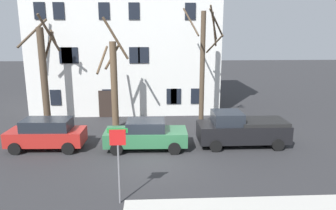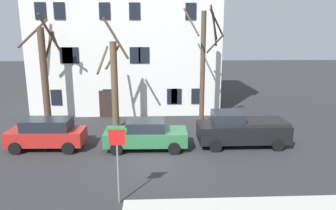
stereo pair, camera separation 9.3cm
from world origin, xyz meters
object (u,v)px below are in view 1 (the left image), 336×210
object	(u,v)px
pickup_truck_black	(242,129)
car_red_wagon	(47,134)
bicycle_leaning	(51,125)
tree_bare_far	(203,63)
tree_bare_mid	(114,81)
car_green_sedan	(146,134)
building_main	(128,40)
tree_bare_near	(44,71)
street_sign_pole	(118,152)

from	to	relation	value
pickup_truck_black	car_red_wagon	bearing A→B (deg)	-179.72
car_red_wagon	bicycle_leaning	xyz separation A→B (m)	(-0.90, 3.56, -0.54)
tree_bare_far	tree_bare_mid	bearing A→B (deg)	-176.87
tree_bare_far	car_red_wagon	size ratio (longest dim) A/B	1.92
car_green_sedan	building_main	bearing A→B (deg)	98.68
tree_bare_near	car_red_wagon	xyz separation A→B (m)	(1.55, -5.03, -2.92)
car_red_wagon	tree_bare_far	bearing A→B (deg)	24.05
tree_bare_mid	car_red_wagon	world-z (taller)	tree_bare_mid
pickup_truck_black	street_sign_pole	size ratio (longest dim) A/B	1.71
tree_bare_far	bicycle_leaning	size ratio (longest dim) A/B	4.67
tree_bare_mid	pickup_truck_black	bearing A→B (deg)	-26.39
tree_bare_near	pickup_truck_black	world-z (taller)	tree_bare_near
pickup_truck_black	street_sign_pole	xyz separation A→B (m)	(-6.47, -6.12, 1.13)
building_main	tree_bare_far	world-z (taller)	building_main
building_main	car_red_wagon	distance (m)	12.79
tree_bare_near	tree_bare_far	size ratio (longest dim) A/B	0.94
car_red_wagon	bicycle_leaning	distance (m)	3.71
tree_bare_far	bicycle_leaning	bearing A→B (deg)	-176.29
tree_bare_near	tree_bare_mid	size ratio (longest dim) A/B	1.03
car_red_wagon	building_main	bearing A→B (deg)	71.01
tree_bare_mid	car_green_sedan	size ratio (longest dim) A/B	1.60
tree_bare_mid	car_green_sedan	xyz separation A→B (m)	(2.20, -4.14, -2.42)
street_sign_pole	car_red_wagon	bearing A→B (deg)	127.62
car_green_sedan	pickup_truck_black	xyz separation A→B (m)	(5.56, 0.29, 0.14)
car_red_wagon	car_green_sedan	world-z (taller)	car_red_wagon
building_main	car_green_sedan	distance (m)	12.56
tree_bare_near	tree_bare_far	xyz separation A→B (m)	(11.04, -0.79, 0.56)
building_main	tree_bare_mid	bearing A→B (deg)	-93.60
building_main	street_sign_pole	bearing A→B (deg)	-87.24
pickup_truck_black	street_sign_pole	world-z (taller)	street_sign_pole
tree_bare_far	street_sign_pole	bearing A→B (deg)	-115.05
bicycle_leaning	tree_bare_far	bearing A→B (deg)	3.71
car_red_wagon	car_green_sedan	distance (m)	5.59
pickup_truck_black	bicycle_leaning	world-z (taller)	pickup_truck_black
tree_bare_mid	bicycle_leaning	bearing A→B (deg)	-175.46
car_green_sedan	street_sign_pole	world-z (taller)	street_sign_pole
building_main	tree_bare_far	xyz separation A→B (m)	(5.65, -6.94, -1.40)
tree_bare_near	car_green_sedan	xyz separation A→B (m)	(7.13, -5.26, -2.99)
car_red_wagon	street_sign_pole	distance (m)	7.75
tree_bare_near	street_sign_pole	world-z (taller)	tree_bare_near
street_sign_pole	bicycle_leaning	xyz separation A→B (m)	(-5.57, 9.63, -1.74)
tree_bare_near	street_sign_pole	bearing A→B (deg)	-60.72
building_main	tree_bare_near	world-z (taller)	building_main
pickup_truck_black	tree_bare_mid	bearing A→B (deg)	153.61
tree_bare_mid	car_red_wagon	bearing A→B (deg)	-130.96
street_sign_pole	building_main	bearing A→B (deg)	92.76
tree_bare_far	pickup_truck_black	world-z (taller)	tree_bare_far
tree_bare_mid	tree_bare_near	bearing A→B (deg)	167.15
building_main	street_sign_pole	size ratio (longest dim) A/B	5.11
building_main	car_red_wagon	xyz separation A→B (m)	(-3.85, -11.17, -4.89)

